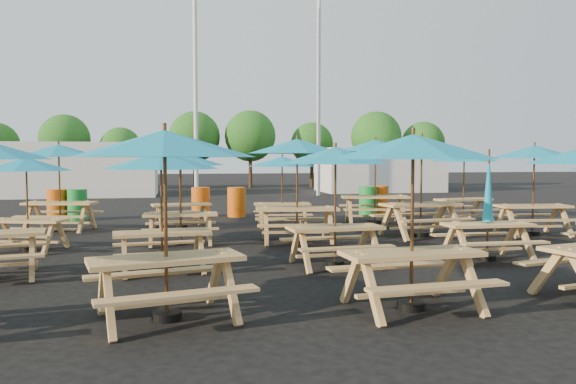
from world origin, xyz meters
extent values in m
plane|color=black|center=(0.00, 0.00, 0.00)|extent=(120.00, 120.00, 0.00)
cube|color=tan|center=(-6.04, -0.17, 0.65)|extent=(1.70, 1.03, 0.05)
cube|color=tan|center=(-6.20, -0.73, 0.40)|extent=(1.59, 0.65, 0.04)
cube|color=tan|center=(-5.88, 0.38, 0.40)|extent=(1.59, 0.65, 0.04)
cylinder|color=black|center=(-6.04, -0.17, 0.04)|extent=(0.32, 0.32, 0.09)
cylinder|color=brown|center=(-6.04, -0.17, 1.01)|extent=(0.04, 0.04, 2.03)
cone|color=#1387B4|center=(-6.04, -0.17, 1.87)|extent=(2.37, 2.37, 0.28)
cube|color=tan|center=(-6.03, 3.14, 0.77)|extent=(1.98, 1.08, 0.06)
cube|color=tan|center=(-6.16, 2.46, 0.47)|extent=(1.88, 0.62, 0.04)
cube|color=tan|center=(-5.90, 3.81, 0.47)|extent=(1.88, 0.62, 0.04)
cylinder|color=black|center=(-6.03, 3.14, 0.05)|extent=(0.37, 0.37, 0.10)
cylinder|color=brown|center=(-6.03, 3.14, 1.19)|extent=(0.05, 0.05, 2.39)
cone|color=#1387B4|center=(-6.03, 3.14, 2.20)|extent=(2.65, 2.65, 0.33)
cube|color=tan|center=(-3.01, -6.05, 0.76)|extent=(1.96, 1.12, 0.06)
cube|color=tan|center=(-2.85, -6.71, 0.46)|extent=(1.86, 0.67, 0.04)
cube|color=tan|center=(-3.16, -5.39, 0.46)|extent=(1.86, 0.67, 0.04)
cylinder|color=black|center=(-3.01, -6.05, 0.05)|extent=(0.37, 0.37, 0.10)
cylinder|color=brown|center=(-3.01, -6.05, 1.18)|extent=(0.05, 0.05, 2.36)
cone|color=#1387B4|center=(-3.01, -6.05, 2.18)|extent=(2.67, 2.67, 0.33)
cube|color=tan|center=(-3.14, -3.01, 0.68)|extent=(1.73, 0.83, 0.06)
cube|color=tan|center=(-3.07, -3.61, 0.42)|extent=(1.68, 0.42, 0.04)
cube|color=tan|center=(-3.21, -2.40, 0.42)|extent=(1.68, 0.42, 0.04)
cylinder|color=black|center=(-3.14, -3.01, 0.05)|extent=(0.33, 0.33, 0.09)
cylinder|color=brown|center=(-3.14, -3.01, 1.06)|extent=(0.04, 0.04, 2.12)
cone|color=#1387B4|center=(-3.14, -3.01, 1.96)|extent=(2.22, 2.22, 0.30)
cube|color=tan|center=(-2.81, 0.14, 0.69)|extent=(1.70, 0.68, 0.06)
cube|color=tan|center=(-2.82, -0.48, 0.42)|extent=(1.69, 0.26, 0.04)
cube|color=tan|center=(-2.80, 0.76, 0.42)|extent=(1.69, 0.26, 0.04)
cylinder|color=black|center=(-2.81, 0.14, 0.05)|extent=(0.34, 0.34, 0.09)
cylinder|color=brown|center=(-2.81, 0.14, 1.08)|extent=(0.04, 0.04, 2.15)
cone|color=#1387B4|center=(-2.81, 0.14, 1.99)|extent=(2.07, 2.07, 0.30)
cube|color=tan|center=(-2.77, 3.18, 0.67)|extent=(1.72, 0.90, 0.05)
cube|color=tan|center=(-2.67, 2.59, 0.41)|extent=(1.65, 0.50, 0.04)
cube|color=tan|center=(-2.87, 3.78, 0.41)|extent=(1.65, 0.50, 0.04)
cylinder|color=black|center=(-2.77, 3.18, 0.05)|extent=(0.33, 0.33, 0.09)
cylinder|color=brown|center=(-2.77, 3.18, 1.04)|extent=(0.04, 0.04, 2.09)
cone|color=#1387B4|center=(-2.77, 3.18, 1.92)|extent=(2.27, 2.27, 0.29)
cube|color=tan|center=(0.15, -6.19, 0.75)|extent=(1.87, 0.86, 0.06)
cube|color=tan|center=(0.20, -6.86, 0.46)|extent=(1.84, 0.40, 0.04)
cube|color=tan|center=(0.09, -5.53, 0.46)|extent=(1.84, 0.40, 0.04)
cylinder|color=black|center=(0.15, -6.19, 0.05)|extent=(0.36, 0.36, 0.10)
cylinder|color=brown|center=(0.15, -6.19, 1.16)|extent=(0.04, 0.04, 2.33)
cone|color=#1387B4|center=(0.15, -6.19, 2.15)|extent=(2.37, 2.37, 0.32)
cube|color=tan|center=(-0.02, -3.12, 0.71)|extent=(1.78, 0.80, 0.06)
cube|color=tan|center=(0.03, -3.75, 0.43)|extent=(1.75, 0.37, 0.04)
cube|color=tan|center=(-0.07, -2.48, 0.43)|extent=(1.75, 0.37, 0.04)
cylinder|color=black|center=(-0.02, -3.12, 0.05)|extent=(0.35, 0.35, 0.10)
cylinder|color=brown|center=(-0.02, -3.12, 1.11)|extent=(0.04, 0.04, 2.22)
cone|color=#1387B4|center=(-0.02, -3.12, 2.05)|extent=(2.25, 2.25, 0.31)
cube|color=tan|center=(-0.09, -0.08, 0.80)|extent=(2.00, 0.95, 0.06)
cube|color=tan|center=(-0.16, -0.78, 0.48)|extent=(1.95, 0.47, 0.04)
cube|color=tan|center=(-0.02, 0.63, 0.48)|extent=(1.95, 0.47, 0.04)
cylinder|color=black|center=(-0.09, -0.08, 0.05)|extent=(0.39, 0.39, 0.11)
cylinder|color=brown|center=(-0.09, -0.08, 1.24)|extent=(0.05, 0.05, 2.47)
cone|color=#1387B4|center=(-0.09, -0.08, 2.28)|extent=(2.56, 2.56, 0.34)
cube|color=tan|center=(0.11, 2.94, 0.66)|extent=(1.66, 0.77, 0.05)
cube|color=tan|center=(0.06, 2.35, 0.40)|extent=(1.63, 0.37, 0.04)
cube|color=tan|center=(0.16, 3.53, 0.40)|extent=(1.63, 0.37, 0.04)
cylinder|color=black|center=(0.11, 2.94, 0.04)|extent=(0.32, 0.32, 0.09)
cylinder|color=brown|center=(0.11, 2.94, 1.03)|extent=(0.04, 0.04, 2.06)
cone|color=#1387B4|center=(0.11, 2.94, 1.90)|extent=(2.11, 2.11, 0.29)
cube|color=tan|center=(2.91, -5.50, 0.44)|extent=(1.77, 0.62, 0.04)
cube|color=tan|center=(3.08, -3.09, 0.70)|extent=(1.71, 0.67, 0.06)
cube|color=tan|center=(3.08, -3.72, 0.43)|extent=(1.70, 0.24, 0.04)
cube|color=tan|center=(3.08, -2.47, 0.43)|extent=(1.70, 0.24, 0.04)
cylinder|color=black|center=(3.08, -3.09, 0.05)|extent=(0.34, 0.34, 0.09)
cylinder|color=brown|center=(3.08, -3.09, 1.09)|extent=(0.04, 0.04, 2.18)
cone|color=#1387B4|center=(3.08, -3.09, 1.47)|extent=(0.21, 0.21, 1.42)
cube|color=tan|center=(3.18, 0.21, 0.83)|extent=(2.09, 1.04, 0.07)
cube|color=tan|center=(3.28, -0.52, 0.50)|extent=(2.03, 0.54, 0.04)
cube|color=tan|center=(3.08, 0.94, 0.50)|extent=(2.03, 0.54, 0.04)
cylinder|color=black|center=(3.18, 0.21, 0.06)|extent=(0.40, 0.40, 0.11)
cylinder|color=brown|center=(3.18, 0.21, 1.28)|extent=(0.05, 0.05, 2.56)
cone|color=#1387B4|center=(3.18, 0.21, 2.36)|extent=(2.72, 2.72, 0.36)
cube|color=tan|center=(2.99, 3.06, 0.83)|extent=(2.13, 1.17, 0.07)
cube|color=tan|center=(2.84, 2.34, 0.50)|extent=(2.03, 0.67, 0.04)
cube|color=tan|center=(3.13, 3.78, 0.50)|extent=(2.03, 0.67, 0.04)
cylinder|color=black|center=(2.99, 3.06, 0.06)|extent=(0.40, 0.40, 0.11)
cylinder|color=brown|center=(2.99, 3.06, 1.29)|extent=(0.05, 0.05, 2.57)
cone|color=#1387B4|center=(2.99, 3.06, 2.37)|extent=(2.86, 2.86, 0.36)
cube|color=tan|center=(6.17, -0.06, 0.75)|extent=(1.90, 0.91, 0.06)
cube|color=tan|center=(6.10, -0.72, 0.46)|extent=(1.85, 0.45, 0.04)
cube|color=tan|center=(6.24, 0.61, 0.46)|extent=(1.85, 0.45, 0.04)
cylinder|color=black|center=(6.17, -0.06, 0.05)|extent=(0.37, 0.37, 0.10)
cylinder|color=brown|center=(6.17, -0.06, 1.17)|extent=(0.04, 0.04, 2.34)
cone|color=#1387B4|center=(6.17, -0.06, 2.16)|extent=(2.44, 2.44, 0.33)
cube|color=tan|center=(5.81, 2.90, 0.72)|extent=(1.83, 0.95, 0.06)
cube|color=tan|center=(5.91, 2.27, 0.44)|extent=(1.76, 0.52, 0.04)
cube|color=tan|center=(5.71, 3.53, 0.44)|extent=(1.76, 0.52, 0.04)
cylinder|color=black|center=(5.81, 2.90, 0.05)|extent=(0.35, 0.35, 0.10)
cylinder|color=brown|center=(5.81, 2.90, 1.11)|extent=(0.04, 0.04, 2.22)
cone|color=#1387B4|center=(5.81, 2.90, 2.05)|extent=(2.41, 2.41, 0.31)
cylinder|color=#DB590C|center=(-6.66, 5.93, 0.50)|extent=(0.62, 0.62, 1.00)
cylinder|color=#1A9132|center=(-6.04, 5.84, 0.50)|extent=(0.62, 0.62, 1.00)
cylinder|color=#DB590C|center=(-2.11, 6.23, 0.50)|extent=(0.62, 0.62, 1.00)
cylinder|color=#DB590C|center=(-0.91, 5.99, 0.50)|extent=(0.62, 0.62, 1.00)
cylinder|color=#1A9132|center=(3.70, 5.74, 0.50)|extent=(0.62, 0.62, 1.00)
cylinder|color=#DB590C|center=(4.25, 6.04, 0.50)|extent=(0.62, 0.62, 1.00)
cylinder|color=silver|center=(-2.00, 14.00, 6.00)|extent=(0.20, 0.20, 12.00)
cylinder|color=silver|center=(4.50, 16.00, 6.00)|extent=(0.20, 0.20, 12.00)
cube|color=silver|center=(-8.00, 18.00, 1.40)|extent=(8.00, 4.00, 2.80)
cube|color=silver|center=(9.00, 19.00, 1.30)|extent=(7.00, 4.00, 2.60)
cylinder|color=#382314|center=(-9.74, 23.90, 1.07)|extent=(0.24, 0.24, 2.14)
sphere|color=#1E5919|center=(-9.74, 23.90, 3.16)|extent=(3.11, 3.11, 3.11)
cylinder|color=#382314|center=(-6.39, 23.65, 0.89)|extent=(0.24, 0.24, 1.78)
sphere|color=#1E5919|center=(-6.39, 23.65, 2.63)|extent=(2.59, 2.59, 2.59)
cylinder|color=#382314|center=(-1.75, 24.72, 1.16)|extent=(0.24, 0.24, 2.31)
sphere|color=#1E5919|center=(-1.75, 24.72, 3.41)|extent=(3.36, 3.36, 3.36)
cylinder|color=#382314|center=(1.90, 24.26, 1.17)|extent=(0.24, 0.24, 2.35)
sphere|color=#1E5919|center=(1.90, 24.26, 3.47)|extent=(3.41, 3.41, 3.41)
cylinder|color=#382314|center=(6.22, 24.67, 1.01)|extent=(0.24, 0.24, 2.02)
sphere|color=#1E5919|center=(6.22, 24.67, 2.98)|extent=(2.94, 2.94, 2.94)
cylinder|color=#382314|center=(10.23, 22.90, 1.16)|extent=(0.24, 0.24, 2.32)
sphere|color=#1E5919|center=(10.23, 22.90, 3.43)|extent=(3.38, 3.38, 3.38)
cylinder|color=#382314|center=(13.63, 22.92, 1.02)|extent=(0.24, 0.24, 2.03)
sphere|color=#1E5919|center=(13.63, 22.92, 3.00)|extent=(2.95, 2.95, 2.95)
camera|label=1|loc=(-2.85, -13.03, 2.00)|focal=35.00mm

